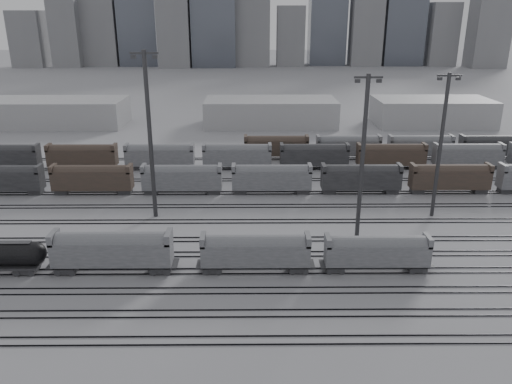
{
  "coord_description": "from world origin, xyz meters",
  "views": [
    {
      "loc": [
        4.25,
        -58.03,
        32.24
      ],
      "look_at": [
        4.93,
        21.39,
        4.0
      ],
      "focal_mm": 35.0,
      "sensor_mm": 36.0,
      "label": 1
    }
  ],
  "objects_px": {
    "hopper_car_a": "(112,249)",
    "hopper_car_c": "(377,250)",
    "hopper_car_b": "(255,250)",
    "light_mast_c": "(363,155)"
  },
  "relations": [
    {
      "from": "hopper_car_a",
      "to": "hopper_car_c",
      "type": "xyz_separation_m",
      "value": [
        34.76,
        -0.0,
        -0.42
      ]
    },
    {
      "from": "light_mast_c",
      "to": "hopper_car_c",
      "type": "bearing_deg",
      "value": -87.66
    },
    {
      "from": "hopper_car_b",
      "to": "hopper_car_c",
      "type": "xyz_separation_m",
      "value": [
        16.02,
        -0.0,
        -0.13
      ]
    },
    {
      "from": "hopper_car_b",
      "to": "hopper_car_c",
      "type": "height_order",
      "value": "hopper_car_b"
    },
    {
      "from": "hopper_car_b",
      "to": "hopper_car_c",
      "type": "relative_size",
      "value": 1.04
    },
    {
      "from": "hopper_car_b",
      "to": "hopper_car_a",
      "type": "bearing_deg",
      "value": 180.0
    },
    {
      "from": "hopper_car_c",
      "to": "light_mast_c",
      "type": "height_order",
      "value": "light_mast_c"
    },
    {
      "from": "hopper_car_c",
      "to": "hopper_car_a",
      "type": "bearing_deg",
      "value": 180.0
    },
    {
      "from": "hopper_car_b",
      "to": "light_mast_c",
      "type": "distance_m",
      "value": 21.23
    },
    {
      "from": "hopper_car_a",
      "to": "hopper_car_b",
      "type": "distance_m",
      "value": 18.75
    }
  ]
}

